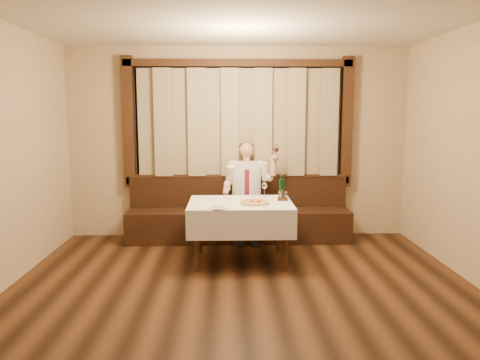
{
  "coord_description": "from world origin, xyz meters",
  "views": [
    {
      "loc": [
        -0.15,
        -3.95,
        1.85
      ],
      "look_at": [
        0.0,
        1.9,
        1.0
      ],
      "focal_mm": 35.0,
      "sensor_mm": 36.0,
      "label": 1
    }
  ],
  "objects_px": {
    "pizza": "(255,203)",
    "pasta_red": "(255,200)",
    "banquette": "(239,219)",
    "cruet_caddy": "(283,197)",
    "dining_table": "(240,210)",
    "green_bottle": "(282,189)",
    "seated_man": "(247,184)",
    "pasta_cream": "(219,206)"
  },
  "relations": [
    {
      "from": "dining_table",
      "to": "pasta_cream",
      "type": "height_order",
      "value": "pasta_cream"
    },
    {
      "from": "pizza",
      "to": "green_bottle",
      "type": "relative_size",
      "value": 1.14
    },
    {
      "from": "cruet_caddy",
      "to": "green_bottle",
      "type": "bearing_deg",
      "value": 94.22
    },
    {
      "from": "pizza",
      "to": "pasta_cream",
      "type": "relative_size",
      "value": 1.59
    },
    {
      "from": "cruet_caddy",
      "to": "seated_man",
      "type": "bearing_deg",
      "value": 119.61
    },
    {
      "from": "dining_table",
      "to": "pasta_red",
      "type": "height_order",
      "value": "pasta_red"
    },
    {
      "from": "banquette",
      "to": "green_bottle",
      "type": "xyz_separation_m",
      "value": [
        0.53,
        -0.86,
        0.58
      ]
    },
    {
      "from": "pizza",
      "to": "green_bottle",
      "type": "bearing_deg",
      "value": 40.03
    },
    {
      "from": "pasta_red",
      "to": "seated_man",
      "type": "distance_m",
      "value": 1.0
    },
    {
      "from": "dining_table",
      "to": "green_bottle",
      "type": "distance_m",
      "value": 0.61
    },
    {
      "from": "banquette",
      "to": "seated_man",
      "type": "height_order",
      "value": "seated_man"
    },
    {
      "from": "cruet_caddy",
      "to": "pizza",
      "type": "bearing_deg",
      "value": -145.2
    },
    {
      "from": "pizza",
      "to": "cruet_caddy",
      "type": "bearing_deg",
      "value": 30.58
    },
    {
      "from": "dining_table",
      "to": "seated_man",
      "type": "height_order",
      "value": "seated_man"
    },
    {
      "from": "pasta_red",
      "to": "seated_man",
      "type": "bearing_deg",
      "value": 93.46
    },
    {
      "from": "banquette",
      "to": "dining_table",
      "type": "xyz_separation_m",
      "value": [
        0.0,
        -1.02,
        0.34
      ]
    },
    {
      "from": "green_bottle",
      "to": "seated_man",
      "type": "relative_size",
      "value": 0.22
    },
    {
      "from": "dining_table",
      "to": "green_bottle",
      "type": "bearing_deg",
      "value": 17.19
    },
    {
      "from": "seated_man",
      "to": "dining_table",
      "type": "bearing_deg",
      "value": -97.43
    },
    {
      "from": "dining_table",
      "to": "pizza",
      "type": "distance_m",
      "value": 0.25
    },
    {
      "from": "green_bottle",
      "to": "banquette",
      "type": "bearing_deg",
      "value": 121.66
    },
    {
      "from": "pizza",
      "to": "pasta_cream",
      "type": "xyz_separation_m",
      "value": [
        -0.43,
        -0.24,
        0.02
      ]
    },
    {
      "from": "banquette",
      "to": "pasta_red",
      "type": "bearing_deg",
      "value": -80.47
    },
    {
      "from": "pizza",
      "to": "pasta_cream",
      "type": "bearing_deg",
      "value": -150.83
    },
    {
      "from": "seated_man",
      "to": "banquette",
      "type": "bearing_deg",
      "value": 143.6
    },
    {
      "from": "pizza",
      "to": "pasta_red",
      "type": "xyz_separation_m",
      "value": [
        0.02,
        0.08,
        0.02
      ]
    },
    {
      "from": "dining_table",
      "to": "pasta_red",
      "type": "distance_m",
      "value": 0.24
    },
    {
      "from": "pizza",
      "to": "green_bottle",
      "type": "height_order",
      "value": "green_bottle"
    },
    {
      "from": "banquette",
      "to": "green_bottle",
      "type": "distance_m",
      "value": 1.17
    },
    {
      "from": "dining_table",
      "to": "pasta_cream",
      "type": "relative_size",
      "value": 5.5
    },
    {
      "from": "green_bottle",
      "to": "pasta_red",
      "type": "bearing_deg",
      "value": -147.29
    },
    {
      "from": "pasta_cream",
      "to": "seated_man",
      "type": "distance_m",
      "value": 1.37
    },
    {
      "from": "banquette",
      "to": "cruet_caddy",
      "type": "distance_m",
      "value": 1.19
    },
    {
      "from": "cruet_caddy",
      "to": "dining_table",
      "type": "bearing_deg",
      "value": -167.9
    },
    {
      "from": "pizza",
      "to": "banquette",
      "type": "bearing_deg",
      "value": 98.14
    },
    {
      "from": "pizza",
      "to": "pasta_cream",
      "type": "distance_m",
      "value": 0.49
    },
    {
      "from": "banquette",
      "to": "cruet_caddy",
      "type": "relative_size",
      "value": 23.56
    },
    {
      "from": "banquette",
      "to": "cruet_caddy",
      "type": "xyz_separation_m",
      "value": [
        0.53,
        -0.95,
        0.49
      ]
    },
    {
      "from": "pizza",
      "to": "cruet_caddy",
      "type": "xyz_separation_m",
      "value": [
        0.36,
        0.21,
        0.03
      ]
    },
    {
      "from": "pizza",
      "to": "seated_man",
      "type": "bearing_deg",
      "value": 92.39
    },
    {
      "from": "dining_table",
      "to": "green_bottle",
      "type": "relative_size",
      "value": 3.96
    },
    {
      "from": "pasta_red",
      "to": "pizza",
      "type": "bearing_deg",
      "value": -100.58
    }
  ]
}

